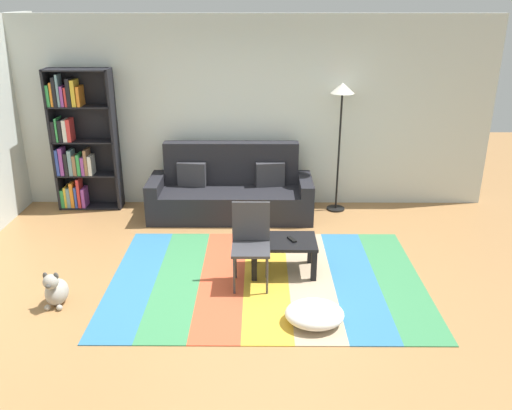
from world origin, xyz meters
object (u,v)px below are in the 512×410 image
Objects in this scene: bookshelf at (77,142)px; pouf at (314,314)px; folding_chair at (251,237)px; coffee_table at (283,246)px; couch at (231,192)px; tv_remote at (292,239)px; dog at (56,290)px; standing_lamp at (342,105)px.

bookshelf is 4.41m from pouf.
coffee_table is at bearing 90.64° from folding_chair.
bookshelf is at bearing 172.60° from couch.
tv_remote is (0.09, -0.00, 0.08)m from coffee_table.
couch is 5.69× the size of dog.
folding_chair is at bearing -80.88° from couch.
coffee_table is 1.09m from pouf.
pouf is 1.41× the size of dog.
tv_remote is (-0.76, -1.90, -1.12)m from standing_lamp.
dog is at bearing -140.53° from standing_lamp.
standing_lamp reaches higher than dog.
dog is at bearing 169.66° from tv_remote.
bookshelf reaches higher than pouf.
dog is at bearing -78.64° from bookshelf.
pouf is 1.09m from folding_chair.
standing_lamp reaches higher than coffee_table.
folding_chair is at bearing -119.41° from standing_lamp.
folding_chair is at bearing -41.71° from bookshelf.
coffee_table is 4.85× the size of tv_remote.
coffee_table is at bearing 103.78° from pouf.
tv_remote is at bearing -111.72° from standing_lamp.
bookshelf is at bearing 145.22° from coffee_table.
couch is at bearing 108.67° from pouf.
bookshelf is 1.10× the size of standing_lamp.
pouf is (0.25, -1.03, -0.21)m from coffee_table.
bookshelf is 3.53m from coffee_table.
couch reaches higher than folding_chair.
couch is 1.24× the size of standing_lamp.
folding_chair is (2.49, -2.22, -0.45)m from bookshelf.
pouf is 3.74× the size of tv_remote.
dog is 2.65× the size of tv_remote.
bookshelf is 2.75× the size of coffee_table.
tv_remote is at bearing -2.02° from coffee_table.
tv_remote reaches higher than coffee_table.
tv_remote is (2.94, -1.98, -0.58)m from bookshelf.
coffee_table is 0.48m from folding_chair.
couch is 3.11× the size of coffee_table.
dog reaches higher than coffee_table.
dog is 2.51m from tv_remote.
standing_lamp is at bearing 39.47° from dog.
dog is 0.22× the size of standing_lamp.
coffee_table is 2.42m from dog.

